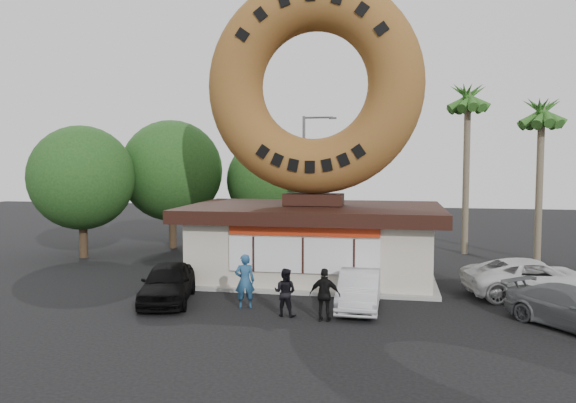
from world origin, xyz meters
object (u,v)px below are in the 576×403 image
(donut_shop, at_px, (314,239))
(car_white, at_px, (534,278))
(person_center, at_px, (285,292))
(person_right, at_px, (325,295))
(street_lamp, at_px, (306,173))
(person_left, at_px, (245,281))
(car_silver, at_px, (359,290))
(car_grey, at_px, (574,309))
(car_black, at_px, (168,283))
(giant_donut, at_px, (314,85))

(donut_shop, relative_size, car_white, 2.11)
(person_center, relative_size, person_right, 0.93)
(person_right, distance_m, car_white, 8.90)
(street_lamp, height_order, person_left, street_lamp)
(donut_shop, xyz_separation_m, car_silver, (2.30, -4.72, -1.10))
(car_white, bearing_deg, person_center, 104.03)
(person_right, height_order, car_grey, person_right)
(person_center, relative_size, car_white, 0.31)
(donut_shop, distance_m, person_center, 6.29)
(street_lamp, bearing_deg, person_left, -89.54)
(street_lamp, relative_size, person_left, 4.09)
(donut_shop, bearing_deg, car_grey, -33.44)
(car_black, bearing_deg, car_white, 0.23)
(giant_donut, bearing_deg, person_left, -107.57)
(person_center, distance_m, car_silver, 2.85)
(donut_shop, bearing_deg, car_black, -132.81)
(donut_shop, relative_size, person_right, 6.36)
(person_left, xyz_separation_m, person_center, (1.61, -0.76, -0.16))
(car_grey, bearing_deg, street_lamp, 84.17)
(car_black, relative_size, car_grey, 0.98)
(donut_shop, xyz_separation_m, giant_donut, (0.00, 0.02, 6.79))
(donut_shop, height_order, person_right, donut_shop)
(person_left, bearing_deg, person_center, 136.94)
(street_lamp, bearing_deg, person_right, -79.30)
(person_center, xyz_separation_m, car_white, (8.96, 4.32, -0.08))
(street_lamp, distance_m, person_left, 15.86)
(car_black, distance_m, car_grey, 13.89)
(person_center, bearing_deg, donut_shop, -80.65)
(car_silver, bearing_deg, street_lamp, 106.31)
(car_black, bearing_deg, street_lamp, 65.83)
(car_silver, distance_m, car_grey, 6.90)
(street_lamp, distance_m, car_silver, 15.78)
(person_left, xyz_separation_m, car_silver, (4.03, 0.74, -0.31))
(donut_shop, relative_size, giant_donut, 1.18)
(car_silver, relative_size, car_grey, 0.91)
(person_right, bearing_deg, car_grey, -173.10)
(car_silver, bearing_deg, car_grey, -10.15)
(street_lamp, bearing_deg, car_silver, -74.24)
(giant_donut, bearing_deg, person_center, -91.10)
(person_right, bearing_deg, car_black, -10.53)
(giant_donut, relative_size, car_silver, 2.35)
(car_black, distance_m, car_silver, 7.10)
(person_left, bearing_deg, car_grey, 159.29)
(street_lamp, bearing_deg, car_black, -100.91)
(car_white, bearing_deg, car_silver, 101.66)
(person_left, xyz_separation_m, car_white, (10.58, 3.56, -0.24))
(street_lamp, height_order, person_center, street_lamp)
(street_lamp, xyz_separation_m, person_right, (3.14, -16.60, -3.60))
(car_black, xyz_separation_m, car_grey, (13.87, -0.84, -0.09))
(person_left, bearing_deg, car_black, -23.33)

